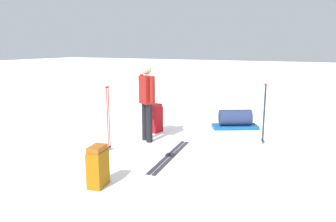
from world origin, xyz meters
name	(u,v)px	position (x,y,z in m)	size (l,w,h in m)	color
ground_plane	(168,142)	(0.00, 0.00, 0.00)	(80.00, 80.00, 0.00)	white
skier_standing	(147,99)	(-0.13, 0.45, 0.95)	(0.37, 0.50, 1.70)	black
ski_pair_near	(170,156)	(-0.83, -0.47, 0.01)	(1.98, 0.42, 0.05)	#26232D
backpack_large_dark	(155,118)	(0.62, 0.66, 0.34)	(0.35, 0.29, 0.70)	maroon
backpack_bright	(98,167)	(-2.52, -0.09, 0.31)	(0.39, 0.28, 0.64)	#8F550A
ski_poles_planted_near	(264,111)	(0.88, -1.88, 0.72)	(0.22, 0.11, 1.30)	black
ski_poles_planted_far	(108,115)	(-1.03, 0.82, 0.73)	(0.16, 0.10, 1.31)	maroon
gear_sled	(235,120)	(1.85, -0.99, 0.22)	(0.95, 1.22, 0.49)	navy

